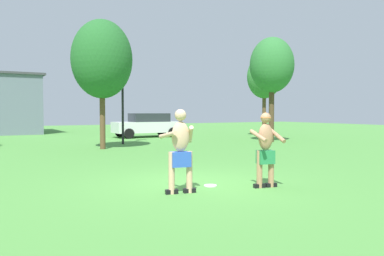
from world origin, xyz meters
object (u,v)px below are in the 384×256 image
at_px(frisbee, 210,186).
at_px(tree_right_field, 272,66).
at_px(player_in_green, 266,146).
at_px(car_white_mid_lot, 147,125).
at_px(player_near, 180,149).
at_px(tree_behind_players, 102,59).
at_px(tree_left_field, 264,77).
at_px(lamp_post, 123,86).

distance_m(frisbee, tree_right_field, 13.90).
height_order(player_in_green, car_white_mid_lot, player_in_green).
xyz_separation_m(player_near, tree_behind_players, (1.28, 9.98, 3.10)).
bearing_deg(tree_right_field, car_white_mid_lot, 122.40).
distance_m(frisbee, tree_left_field, 18.56).
distance_m(player_in_green, tree_left_field, 18.25).
bearing_deg(lamp_post, tree_left_field, 7.18).
bearing_deg(tree_left_field, frisbee, -134.05).
xyz_separation_m(car_white_mid_lot, tree_right_field, (4.51, -7.10, 3.42)).
bearing_deg(player_near, player_in_green, -11.71).
height_order(tree_left_field, tree_right_field, tree_right_field).
bearing_deg(frisbee, car_white_mid_lot, 72.08).
xyz_separation_m(lamp_post, tree_left_field, (10.59, 1.33, 1.06)).
height_order(player_in_green, lamp_post, lamp_post).
distance_m(car_white_mid_lot, tree_right_field, 9.08).
distance_m(car_white_mid_lot, lamp_post, 5.87).
distance_m(lamp_post, tree_left_field, 10.73).
xyz_separation_m(player_in_green, frisbee, (-1.00, 0.73, -0.91)).
xyz_separation_m(lamp_post, tree_right_field, (7.71, -2.69, 1.24)).
bearing_deg(lamp_post, tree_behind_players, -129.31).
height_order(frisbee, tree_behind_players, tree_behind_players).
distance_m(tree_left_field, tree_right_field, 4.95).
bearing_deg(tree_behind_players, frisbee, -91.99).
height_order(player_near, tree_right_field, tree_right_field).
bearing_deg(tree_right_field, lamp_post, 160.79).
distance_m(car_white_mid_lot, tree_behind_players, 8.69).
bearing_deg(lamp_post, player_near, -103.77).
bearing_deg(car_white_mid_lot, player_in_green, -104.04).
height_order(player_near, lamp_post, lamp_post).
bearing_deg(tree_right_field, frisbee, -137.20).
bearing_deg(tree_left_field, tree_right_field, -125.59).
distance_m(player_in_green, lamp_post, 12.62).
height_order(player_near, player_in_green, player_near).
relative_size(player_in_green, car_white_mid_lot, 0.39).
bearing_deg(player_near, frisbee, 19.06).
bearing_deg(lamp_post, car_white_mid_lot, 53.99).
relative_size(player_near, tree_behind_players, 0.30).
relative_size(player_near, lamp_post, 0.37).
xyz_separation_m(car_white_mid_lot, tree_left_field, (7.39, -3.08, 3.24)).
relative_size(player_near, player_in_green, 1.04).
bearing_deg(car_white_mid_lot, lamp_post, -126.01).
relative_size(tree_left_field, tree_right_field, 0.96).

